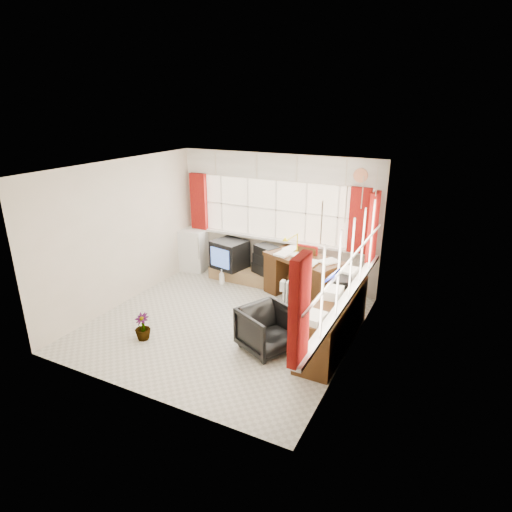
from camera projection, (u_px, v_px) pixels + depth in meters
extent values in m
plane|color=beige|center=(225.00, 323.00, 6.92)|extent=(4.00, 4.00, 0.00)
plane|color=beige|center=(276.00, 220.00, 8.17)|extent=(4.00, 0.00, 4.00)
plane|color=beige|center=(131.00, 303.00, 4.81)|extent=(4.00, 0.00, 4.00)
plane|color=beige|center=(123.00, 233.00, 7.34)|extent=(0.00, 4.00, 4.00)
plane|color=beige|center=(353.00, 273.00, 5.65)|extent=(0.00, 4.00, 4.00)
plane|color=white|center=(220.00, 168.00, 6.07)|extent=(4.00, 4.00, 0.00)
plane|color=#FFEAC9|center=(276.00, 210.00, 8.09)|extent=(3.60, 0.00, 3.60)
cube|color=white|center=(275.00, 240.00, 8.25)|extent=(3.70, 0.12, 0.05)
cube|color=white|center=(222.00, 204.00, 8.59)|extent=(0.03, 0.02, 1.10)
cube|color=white|center=(248.00, 207.00, 8.33)|extent=(0.03, 0.02, 1.10)
cube|color=white|center=(276.00, 210.00, 8.08)|extent=(0.03, 0.02, 1.10)
cube|color=white|center=(306.00, 214.00, 7.83)|extent=(0.03, 0.02, 1.10)
cube|color=white|center=(338.00, 217.00, 7.57)|extent=(0.03, 0.02, 1.10)
plane|color=#FFEAC9|center=(352.00, 259.00, 5.59)|extent=(0.00, 3.60, 3.60)
cube|color=white|center=(346.00, 298.00, 5.80)|extent=(0.12, 3.70, 0.05)
cube|color=white|center=(322.00, 293.00, 4.59)|extent=(0.02, 0.03, 1.10)
cube|color=white|center=(338.00, 274.00, 5.09)|extent=(0.02, 0.03, 1.10)
cube|color=white|center=(352.00, 258.00, 5.59)|extent=(0.02, 0.03, 1.10)
cube|color=white|center=(363.00, 245.00, 6.10)|extent=(0.02, 0.03, 1.10)
cube|color=white|center=(372.00, 234.00, 6.60)|extent=(0.02, 0.03, 1.10)
cube|color=#971D08|center=(199.00, 202.00, 8.74)|extent=(0.35, 0.10, 1.15)
cube|color=#971D08|center=(359.00, 221.00, 7.34)|extent=(0.35, 0.10, 1.15)
cube|color=#971D08|center=(373.00, 227.00, 6.96)|extent=(0.10, 0.35, 1.15)
cube|color=#971D08|center=(299.00, 310.00, 4.19)|extent=(0.10, 0.35, 1.15)
cube|color=white|center=(276.00, 167.00, 7.80)|extent=(3.95, 0.08, 0.48)
cube|color=white|center=(356.00, 198.00, 5.32)|extent=(0.08, 3.95, 0.48)
cube|color=#452A10|center=(304.00, 259.00, 7.54)|extent=(1.55, 1.14, 0.06)
cube|color=#452A10|center=(282.00, 271.00, 8.05)|extent=(0.52, 0.70, 0.74)
cube|color=#452A10|center=(326.00, 289.00, 7.30)|extent=(0.52, 0.70, 0.74)
cube|color=white|center=(304.00, 256.00, 7.52)|extent=(0.34, 0.38, 0.02)
cube|color=white|center=(304.00, 256.00, 7.52)|extent=(0.34, 0.38, 0.02)
cube|color=white|center=(304.00, 256.00, 7.52)|extent=(0.34, 0.38, 0.02)
cube|color=white|center=(304.00, 256.00, 7.52)|extent=(0.34, 0.38, 0.02)
cube|color=white|center=(304.00, 256.00, 7.52)|extent=(0.34, 0.38, 0.02)
cube|color=white|center=(304.00, 255.00, 7.52)|extent=(0.34, 0.38, 0.02)
cylinder|color=yellow|center=(297.00, 253.00, 7.72)|extent=(0.09, 0.09, 0.02)
cylinder|color=yellow|center=(297.00, 244.00, 7.66)|extent=(0.02, 0.02, 0.34)
cone|color=yellow|center=(297.00, 237.00, 7.62)|extent=(0.15, 0.14, 0.14)
cube|color=black|center=(301.00, 297.00, 7.80)|extent=(0.41, 0.41, 0.04)
cylinder|color=silver|center=(302.00, 287.00, 7.73)|extent=(0.05, 0.05, 0.46)
cube|color=#452A10|center=(302.00, 275.00, 7.65)|extent=(0.40, 0.39, 0.05)
cube|color=#452A10|center=(307.00, 259.00, 7.73)|extent=(0.36, 0.06, 0.44)
cube|color=#971D08|center=(307.00, 258.00, 7.72)|extent=(0.39, 0.07, 0.46)
imported|color=black|center=(267.00, 329.00, 6.09)|extent=(0.95, 0.94, 0.65)
cube|color=white|center=(293.00, 309.00, 7.30)|extent=(0.37, 0.17, 0.07)
cube|color=white|center=(284.00, 294.00, 7.27)|extent=(0.03, 0.11, 0.47)
cube|color=white|center=(287.00, 294.00, 7.25)|extent=(0.03, 0.11, 0.47)
cube|color=white|center=(290.00, 295.00, 7.23)|extent=(0.03, 0.11, 0.47)
cube|color=white|center=(293.00, 295.00, 7.21)|extent=(0.03, 0.11, 0.47)
cube|color=white|center=(296.00, 296.00, 7.19)|extent=(0.03, 0.11, 0.47)
cube|color=white|center=(300.00, 296.00, 7.17)|extent=(0.03, 0.11, 0.47)
cube|color=white|center=(303.00, 297.00, 7.15)|extent=(0.03, 0.11, 0.47)
cube|color=#452A10|center=(333.00, 321.00, 6.23)|extent=(0.50, 2.00, 0.75)
cube|color=white|center=(314.00, 318.00, 5.43)|extent=(0.24, 0.32, 0.10)
cube|color=white|center=(333.00, 294.00, 6.10)|extent=(0.24, 0.32, 0.10)
cube|color=white|center=(348.00, 275.00, 6.77)|extent=(0.24, 0.32, 0.10)
cube|color=black|center=(342.00, 281.00, 6.49)|extent=(0.37, 0.42, 0.12)
cube|color=#926C49|center=(245.00, 274.00, 8.55)|extent=(1.40, 0.50, 0.25)
cube|color=black|center=(230.00, 254.00, 8.49)|extent=(0.71, 0.67, 0.55)
cube|color=#4568C3|center=(220.00, 258.00, 8.28)|extent=(0.46, 0.12, 0.38)
cube|color=black|center=(267.00, 269.00, 8.23)|extent=(0.63, 0.53, 0.20)
cube|color=black|center=(267.00, 259.00, 8.17)|extent=(0.58, 0.50, 0.19)
cube|color=black|center=(267.00, 250.00, 8.10)|extent=(0.53, 0.46, 0.18)
cube|color=white|center=(194.00, 249.00, 9.03)|extent=(0.59, 0.59, 0.88)
cube|color=silver|center=(199.00, 248.00, 8.69)|extent=(0.02, 0.02, 0.47)
imported|color=white|center=(222.00, 277.00, 8.37)|extent=(0.16, 0.16, 0.30)
imported|color=#80BFBA|center=(283.00, 287.00, 8.00)|extent=(0.11, 0.11, 0.21)
imported|color=black|center=(142.00, 327.00, 6.40)|extent=(0.25, 0.25, 0.42)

